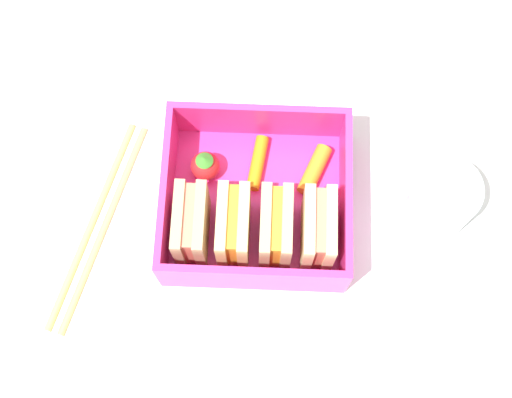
{
  "coord_description": "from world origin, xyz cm",
  "views": [
    {
      "loc": [
        -0.76,
        19.48,
        61.41
      ],
      "look_at": [
        0.0,
        0.0,
        2.7
      ],
      "focal_mm": 50.0,
      "sensor_mm": 36.0,
      "label": 1
    }
  ],
  "objects_px": {
    "sandwich_center_left": "(276,227)",
    "sandwich_center_right": "(191,224)",
    "carrot_stick_far_left": "(257,163)",
    "carrot_stick_left": "(314,170)",
    "sandwich_center": "(233,226)",
    "strawberry_far_left": "(205,166)",
    "chopstick_pair": "(98,224)",
    "drinking_glass": "(435,197)",
    "folded_napkin": "(264,57)",
    "sandwich_left": "(318,229)"
  },
  "relations": [
    {
      "from": "carrot_stick_left",
      "to": "strawberry_far_left",
      "type": "xyz_separation_m",
      "value": [
        0.1,
        0.0,
        0.01
      ]
    },
    {
      "from": "sandwich_center_right",
      "to": "strawberry_far_left",
      "type": "bearing_deg",
      "value": -96.8
    },
    {
      "from": "carrot_stick_left",
      "to": "folded_napkin",
      "type": "relative_size",
      "value": 0.36
    },
    {
      "from": "carrot_stick_far_left",
      "to": "drinking_glass",
      "type": "bearing_deg",
      "value": 168.08
    },
    {
      "from": "sandwich_center_left",
      "to": "sandwich_center",
      "type": "height_order",
      "value": "same"
    },
    {
      "from": "sandwich_center",
      "to": "folded_napkin",
      "type": "distance_m",
      "value": 0.19
    },
    {
      "from": "drinking_glass",
      "to": "carrot_stick_far_left",
      "type": "bearing_deg",
      "value": -11.92
    },
    {
      "from": "carrot_stick_left",
      "to": "carrot_stick_far_left",
      "type": "height_order",
      "value": "carrot_stick_left"
    },
    {
      "from": "sandwich_center_left",
      "to": "sandwich_center_right",
      "type": "height_order",
      "value": "same"
    },
    {
      "from": "carrot_stick_far_left",
      "to": "chopstick_pair",
      "type": "relative_size",
      "value": 0.25
    },
    {
      "from": "sandwich_left",
      "to": "strawberry_far_left",
      "type": "distance_m",
      "value": 0.12
    },
    {
      "from": "sandwich_left",
      "to": "sandwich_center",
      "type": "height_order",
      "value": "same"
    },
    {
      "from": "carrot_stick_left",
      "to": "drinking_glass",
      "type": "distance_m",
      "value": 0.11
    },
    {
      "from": "sandwich_center_left",
      "to": "sandwich_center_right",
      "type": "xyz_separation_m",
      "value": [
        0.07,
        0.0,
        0.0
      ]
    },
    {
      "from": "sandwich_center",
      "to": "strawberry_far_left",
      "type": "distance_m",
      "value": 0.07
    },
    {
      "from": "carrot_stick_far_left",
      "to": "folded_napkin",
      "type": "relative_size",
      "value": 0.39
    },
    {
      "from": "carrot_stick_far_left",
      "to": "strawberry_far_left",
      "type": "xyz_separation_m",
      "value": [
        0.05,
        0.01,
        0.01
      ]
    },
    {
      "from": "strawberry_far_left",
      "to": "chopstick_pair",
      "type": "distance_m",
      "value": 0.11
    },
    {
      "from": "strawberry_far_left",
      "to": "drinking_glass",
      "type": "relative_size",
      "value": 0.44
    },
    {
      "from": "sandwich_center_left",
      "to": "carrot_stick_far_left",
      "type": "height_order",
      "value": "sandwich_center_left"
    },
    {
      "from": "sandwich_left",
      "to": "sandwich_center_left",
      "type": "height_order",
      "value": "same"
    },
    {
      "from": "carrot_stick_left",
      "to": "sandwich_left",
      "type": "bearing_deg",
      "value": 91.93
    },
    {
      "from": "sandwich_center",
      "to": "drinking_glass",
      "type": "xyz_separation_m",
      "value": [
        -0.17,
        -0.03,
        -0.01
      ]
    },
    {
      "from": "carrot_stick_far_left",
      "to": "sandwich_left",
      "type": "bearing_deg",
      "value": 128.94
    },
    {
      "from": "sandwich_center_left",
      "to": "chopstick_pair",
      "type": "relative_size",
      "value": 0.3
    },
    {
      "from": "strawberry_far_left",
      "to": "carrot_stick_left",
      "type": "bearing_deg",
      "value": -178.7
    },
    {
      "from": "folded_napkin",
      "to": "sandwich_center",
      "type": "bearing_deg",
      "value": 83.84
    },
    {
      "from": "sandwich_center_right",
      "to": "carrot_stick_far_left",
      "type": "relative_size",
      "value": 1.2
    },
    {
      "from": "sandwich_left",
      "to": "drinking_glass",
      "type": "relative_size",
      "value": 0.82
    },
    {
      "from": "sandwich_center_left",
      "to": "carrot_stick_left",
      "type": "distance_m",
      "value": 0.07
    },
    {
      "from": "strawberry_far_left",
      "to": "carrot_stick_far_left",
      "type": "bearing_deg",
      "value": -170.87
    },
    {
      "from": "chopstick_pair",
      "to": "sandwich_center_right",
      "type": "bearing_deg",
      "value": 174.94
    },
    {
      "from": "sandwich_left",
      "to": "chopstick_pair",
      "type": "distance_m",
      "value": 0.2
    },
    {
      "from": "sandwich_center",
      "to": "folded_napkin",
      "type": "xyz_separation_m",
      "value": [
        -0.02,
        -0.18,
        -0.04
      ]
    },
    {
      "from": "sandwich_left",
      "to": "carrot_stick_far_left",
      "type": "distance_m",
      "value": 0.09
    },
    {
      "from": "sandwich_center",
      "to": "folded_napkin",
      "type": "relative_size",
      "value": 0.46
    },
    {
      "from": "sandwich_center_left",
      "to": "carrot_stick_left",
      "type": "relative_size",
      "value": 1.29
    },
    {
      "from": "strawberry_far_left",
      "to": "folded_napkin",
      "type": "height_order",
      "value": "strawberry_far_left"
    },
    {
      "from": "sandwich_center",
      "to": "drinking_glass",
      "type": "distance_m",
      "value": 0.17
    },
    {
      "from": "sandwich_left",
      "to": "strawberry_far_left",
      "type": "relative_size",
      "value": 1.88
    },
    {
      "from": "sandwich_center_left",
      "to": "chopstick_pair",
      "type": "height_order",
      "value": "sandwich_center_left"
    },
    {
      "from": "drinking_glass",
      "to": "chopstick_pair",
      "type": "bearing_deg",
      "value": 5.06
    },
    {
      "from": "sandwich_left",
      "to": "sandwich_center_left",
      "type": "distance_m",
      "value": 0.04
    },
    {
      "from": "sandwich_left",
      "to": "folded_napkin",
      "type": "relative_size",
      "value": 0.46
    },
    {
      "from": "sandwich_center_left",
      "to": "sandwich_center",
      "type": "relative_size",
      "value": 1.0
    },
    {
      "from": "carrot_stick_left",
      "to": "carrot_stick_far_left",
      "type": "xyz_separation_m",
      "value": [
        0.05,
        -0.01,
        -0.0
      ]
    },
    {
      "from": "sandwich_center_left",
      "to": "chopstick_pair",
      "type": "distance_m",
      "value": 0.16
    },
    {
      "from": "sandwich_center_left",
      "to": "carrot_stick_left",
      "type": "bearing_deg",
      "value": -118.55
    },
    {
      "from": "sandwich_center_right",
      "to": "strawberry_far_left",
      "type": "xyz_separation_m",
      "value": [
        -0.01,
        -0.06,
        -0.02
      ]
    },
    {
      "from": "sandwich_center",
      "to": "strawberry_far_left",
      "type": "xyz_separation_m",
      "value": [
        0.03,
        -0.06,
        -0.02
      ]
    }
  ]
}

